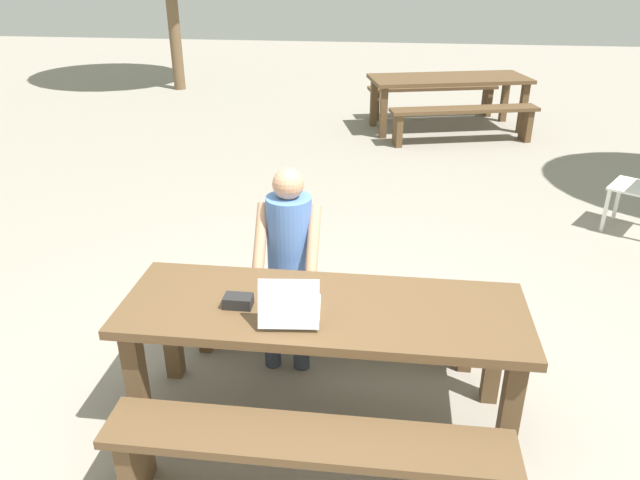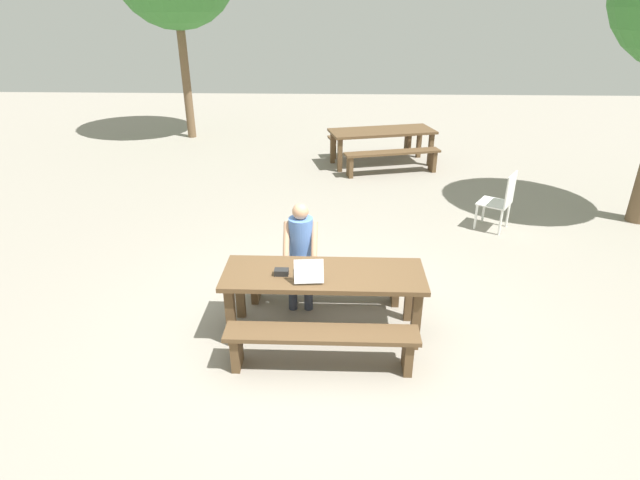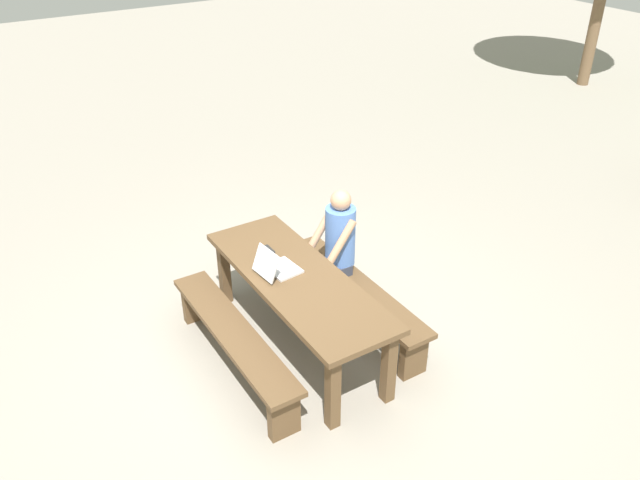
{
  "view_description": "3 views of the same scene",
  "coord_description": "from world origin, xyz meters",
  "px_view_note": "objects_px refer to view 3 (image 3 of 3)",
  "views": [
    {
      "loc": [
        0.3,
        -2.62,
        2.36
      ],
      "look_at": [
        -0.05,
        0.25,
        0.97
      ],
      "focal_mm": 34.08,
      "sensor_mm": 36.0,
      "label": 1
    },
    {
      "loc": [
        0.12,
        -4.52,
        3.26
      ],
      "look_at": [
        -0.05,
        0.25,
        0.97
      ],
      "focal_mm": 28.43,
      "sensor_mm": 36.0,
      "label": 2
    },
    {
      "loc": [
        3.82,
        -2.18,
        3.7
      ],
      "look_at": [
        -0.05,
        0.25,
        0.97
      ],
      "focal_mm": 36.12,
      "sensor_mm": 36.0,
      "label": 3
    }
  ],
  "objects_px": {
    "laptop": "(276,267)",
    "small_pouch": "(267,252)",
    "picnic_table_front": "(298,287)",
    "person_seated": "(336,245)"
  },
  "relations": [
    {
      "from": "picnic_table_front",
      "to": "small_pouch",
      "type": "height_order",
      "value": "small_pouch"
    },
    {
      "from": "picnic_table_front",
      "to": "laptop",
      "type": "bearing_deg",
      "value": -141.57
    },
    {
      "from": "laptop",
      "to": "person_seated",
      "type": "distance_m",
      "value": 0.7
    },
    {
      "from": "laptop",
      "to": "small_pouch",
      "type": "height_order",
      "value": "laptop"
    },
    {
      "from": "picnic_table_front",
      "to": "person_seated",
      "type": "height_order",
      "value": "person_seated"
    },
    {
      "from": "person_seated",
      "to": "picnic_table_front",
      "type": "bearing_deg",
      "value": -64.17
    },
    {
      "from": "picnic_table_front",
      "to": "small_pouch",
      "type": "bearing_deg",
      "value": -172.46
    },
    {
      "from": "picnic_table_front",
      "to": "laptop",
      "type": "distance_m",
      "value": 0.25
    },
    {
      "from": "laptop",
      "to": "small_pouch",
      "type": "distance_m",
      "value": 0.29
    },
    {
      "from": "small_pouch",
      "to": "person_seated",
      "type": "relative_size",
      "value": 0.12
    }
  ]
}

